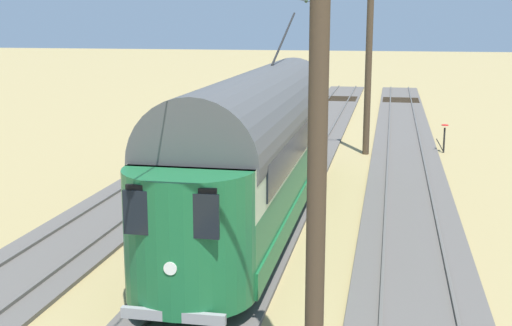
% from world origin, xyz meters
% --- Properties ---
extents(ground_plane, '(220.00, 220.00, 0.00)m').
position_xyz_m(ground_plane, '(0.00, 0.00, 0.00)').
color(ground_plane, '#9E8956').
extents(track_streetcar_siding, '(2.80, 80.00, 0.18)m').
position_xyz_m(track_streetcar_siding, '(-4.36, -0.31, 0.05)').
color(track_streetcar_siding, '#56514C').
rests_on(track_streetcar_siding, ground).
extents(track_adjacent_siding, '(2.80, 80.00, 0.18)m').
position_xyz_m(track_adjacent_siding, '(0.00, -0.31, 0.05)').
color(track_adjacent_siding, '#56514C').
rests_on(track_adjacent_siding, ground).
extents(track_third_siding, '(2.80, 80.00, 0.18)m').
position_xyz_m(track_third_siding, '(4.36, -0.31, 0.05)').
color(track_third_siding, '#56514C').
rests_on(track_third_siding, ground).
extents(vintage_streetcar, '(2.65, 16.38, 5.78)m').
position_xyz_m(vintage_streetcar, '(0.00, -0.31, 2.26)').
color(vintage_streetcar, '#196033').
rests_on(vintage_streetcar, ground).
extents(catenary_pole_foreground, '(2.90, 0.28, 7.02)m').
position_xyz_m(catenary_pole_foreground, '(-2.60, -10.73, 3.67)').
color(catenary_pole_foreground, '#423323').
rests_on(catenary_pole_foreground, ground).
extents(catenary_pole_mid_near, '(2.90, 0.28, 7.02)m').
position_xyz_m(catenary_pole_mid_near, '(-2.60, 9.29, 3.67)').
color(catenary_pole_mid_near, '#423323').
rests_on(catenary_pole_mid_near, ground).
extents(switch_stand, '(0.50, 0.30, 1.24)m').
position_xyz_m(switch_stand, '(-6.00, -11.71, 0.70)').
color(switch_stand, black).
rests_on(switch_stand, ground).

